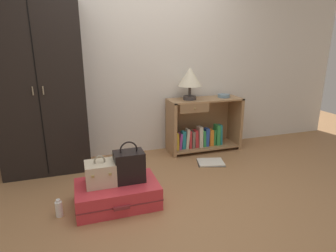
{
  "coord_description": "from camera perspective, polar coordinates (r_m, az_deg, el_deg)",
  "views": [
    {
      "loc": [
        -0.81,
        -2.25,
        1.47
      ],
      "look_at": [
        0.19,
        0.75,
        0.55
      ],
      "focal_mm": 30.33,
      "sensor_mm": 36.0,
      "label": 1
    }
  ],
  "objects": [
    {
      "name": "train_case",
      "position": [
        2.71,
        -13.41,
        -9.23
      ],
      "size": [
        0.27,
        0.25,
        0.28
      ],
      "color": "beige",
      "rests_on": "suitcase_large"
    },
    {
      "name": "open_book_on_floor",
      "position": [
        3.7,
        8.58,
        -7.23
      ],
      "size": [
        0.4,
        0.35,
        0.02
      ],
      "color": "white",
      "rests_on": "ground_plane"
    },
    {
      "name": "handbag",
      "position": [
        2.71,
        -7.79,
        -7.96
      ],
      "size": [
        0.28,
        0.2,
        0.39
      ],
      "color": "black",
      "rests_on": "suitcase_large"
    },
    {
      "name": "bookshelf",
      "position": [
        4.04,
        6.85,
        -0.09
      ],
      "size": [
        1.03,
        0.39,
        0.74
      ],
      "color": "#A37A51",
      "rests_on": "ground_plane"
    },
    {
      "name": "bowl",
      "position": [
        4.08,
        11.13,
        5.98
      ],
      "size": [
        0.17,
        0.17,
        0.04
      ],
      "primitive_type": "cylinder",
      "color": "slate",
      "rests_on": "bookshelf"
    },
    {
      "name": "suitcase_large",
      "position": [
        2.79,
        -10.14,
        -13.29
      ],
      "size": [
        0.77,
        0.51,
        0.22
      ],
      "color": "#D1333D",
      "rests_on": "ground_plane"
    },
    {
      "name": "wardrobe",
      "position": [
        3.51,
        -24.31,
        7.08
      ],
      "size": [
        0.95,
        0.47,
        2.0
      ],
      "color": "black",
      "rests_on": "ground_plane"
    },
    {
      "name": "table_lamp",
      "position": [
        3.8,
        4.43,
        9.63
      ],
      "size": [
        0.32,
        0.32,
        0.43
      ],
      "color": "#3D3838",
      "rests_on": "bookshelf"
    },
    {
      "name": "bottle",
      "position": [
        2.77,
        -21.07,
        -15.22
      ],
      "size": [
        0.06,
        0.06,
        0.16
      ],
      "color": "white",
      "rests_on": "ground_plane"
    },
    {
      "name": "ground_plane",
      "position": [
        2.81,
        1.22,
        -15.35
      ],
      "size": [
        9.0,
        9.0,
        0.0
      ],
      "primitive_type": "plane",
      "color": "#9E7047"
    },
    {
      "name": "back_wall",
      "position": [
        3.84,
        -6.4,
        13.6
      ],
      "size": [
        6.4,
        0.1,
        2.6
      ],
      "primitive_type": "cube",
      "color": "silver",
      "rests_on": "ground_plane"
    }
  ]
}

